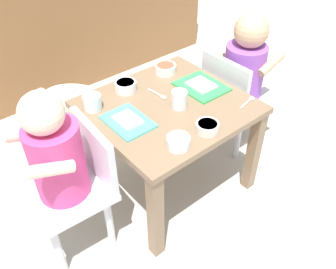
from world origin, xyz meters
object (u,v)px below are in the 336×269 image
(veggie_bowl_near, at_px, (208,127))
(seated_child_right, at_px, (243,69))
(cereal_bowl_right_side, at_px, (126,86))
(seated_child_left, at_px, (60,159))
(veggie_bowl_far, at_px, (178,142))
(food_tray_right, at_px, (201,86))
(water_cup_left, at_px, (92,103))
(dog, at_px, (80,101))
(cereal_bowl_left_side, at_px, (165,68))
(spoon_by_right_tray, at_px, (248,101))
(dining_table, at_px, (168,119))
(spoon_by_left_tray, at_px, (159,95))
(food_tray_left, at_px, (128,121))
(water_cup_right, at_px, (179,101))

(veggie_bowl_near, bearing_deg, seated_child_right, 26.45)
(seated_child_right, bearing_deg, cereal_bowl_right_side, 162.03)
(seated_child_left, bearing_deg, veggie_bowl_far, -33.12)
(food_tray_right, xyz_separation_m, veggie_bowl_far, (-0.31, -0.21, 0.01))
(food_tray_right, height_order, water_cup_left, water_cup_left)
(seated_child_left, xyz_separation_m, water_cup_left, (0.22, 0.16, 0.04))
(seated_child_left, relative_size, dog, 1.74)
(food_tray_right, relative_size, cereal_bowl_left_side, 2.13)
(seated_child_left, xyz_separation_m, spoon_by_right_tray, (0.70, -0.19, 0.02))
(spoon_by_right_tray, bearing_deg, veggie_bowl_near, -174.68)
(water_cup_left, bearing_deg, dog, 72.39)
(dining_table, bearing_deg, spoon_by_left_tray, 79.96)
(dining_table, relative_size, food_tray_left, 3.20)
(seated_child_left, relative_size, food_tray_right, 3.43)
(food_tray_right, bearing_deg, water_cup_left, 159.78)
(food_tray_right, height_order, spoon_by_left_tray, food_tray_right)
(water_cup_right, relative_size, veggie_bowl_near, 0.83)
(dining_table, relative_size, cereal_bowl_left_side, 6.33)
(dog, bearing_deg, dining_table, -78.35)
(dining_table, height_order, seated_child_right, seated_child_right)
(dog, xyz_separation_m, veggie_bowl_near, (0.11, -0.75, 0.24))
(seated_child_right, xyz_separation_m, spoon_by_left_tray, (-0.44, 0.06, 0.02))
(veggie_bowl_near, bearing_deg, dining_table, 90.62)
(food_tray_right, height_order, veggie_bowl_far, veggie_bowl_far)
(water_cup_right, relative_size, spoon_by_right_tray, 0.69)
(water_cup_left, bearing_deg, dining_table, -34.21)
(seated_child_left, distance_m, water_cup_left, 0.27)
(water_cup_right, distance_m, spoon_by_right_tray, 0.27)
(seated_child_left, distance_m, seated_child_right, 0.91)
(food_tray_right, bearing_deg, food_tray_left, -180.00)
(dining_table, height_order, spoon_by_left_tray, spoon_by_left_tray)
(dog, distance_m, water_cup_right, 0.65)
(dining_table, relative_size, water_cup_right, 8.55)
(dining_table, bearing_deg, veggie_bowl_far, -122.15)
(water_cup_right, bearing_deg, seated_child_left, 174.65)
(water_cup_left, bearing_deg, food_tray_left, -71.65)
(water_cup_right, distance_m, spoon_by_left_tray, 0.12)
(water_cup_left, height_order, veggie_bowl_near, water_cup_left)
(food_tray_right, xyz_separation_m, water_cup_right, (-0.16, -0.05, 0.02))
(food_tray_left, relative_size, cereal_bowl_right_side, 2.09)
(water_cup_left, relative_size, spoon_by_left_tray, 0.68)
(water_cup_left, xyz_separation_m, veggie_bowl_far, (0.10, -0.37, -0.00))
(cereal_bowl_right_side, bearing_deg, spoon_by_left_tray, -54.69)
(food_tray_left, height_order, water_cup_right, water_cup_right)
(seated_child_left, bearing_deg, seated_child_right, 0.75)
(spoon_by_left_tray, distance_m, spoon_by_right_tray, 0.35)
(water_cup_left, bearing_deg, spoon_by_right_tray, -35.78)
(dining_table, relative_size, seated_child_left, 0.87)
(water_cup_right, height_order, cereal_bowl_right_side, water_cup_right)
(veggie_bowl_near, bearing_deg, veggie_bowl_far, 178.87)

